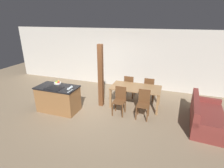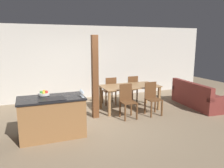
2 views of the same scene
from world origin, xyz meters
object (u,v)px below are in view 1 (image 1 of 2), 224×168
object	(u,v)px
kitchen_island	(58,99)
couch	(205,117)
timber_post	(101,76)
dining_chair_far_right	(149,88)
wine_glass_end	(72,86)
dining_chair_near_left	(120,100)
wine_glass_far	(71,87)
fruit_bowl	(58,83)
dining_chair_far_left	(129,86)
dining_chair_near_right	(143,103)
dining_table	(136,90)
wine_glass_near	(68,89)
wine_glass_middle	(69,88)

from	to	relation	value
kitchen_island	couch	world-z (taller)	kitchen_island
couch	timber_post	size ratio (longest dim) A/B	0.88
couch	dining_chair_far_right	bearing A→B (deg)	61.26
wine_glass_end	dining_chair_far_right	world-z (taller)	wine_glass_end
dining_chair_near_left	wine_glass_far	bearing A→B (deg)	-155.26
kitchen_island	wine_glass_end	bearing A→B (deg)	-7.53
wine_glass_far	timber_post	xyz separation A→B (m)	(0.63, 1.03, 0.11)
wine_glass_end	dining_chair_near_left	size ratio (longest dim) A/B	0.17
wine_glass_end	dining_chair_near_left	world-z (taller)	wine_glass_end
fruit_bowl	dining_chair_far_left	bearing A→B (deg)	36.56
fruit_bowl	dining_chair_near_left	bearing A→B (deg)	6.99
dining_chair_near_right	dining_chair_far_left	bearing A→B (deg)	120.32
dining_chair_far_left	dining_chair_near_right	bearing A→B (deg)	120.32
wine_glass_far	dining_table	xyz separation A→B (m)	(1.86, 1.36, -0.37)
couch	wine_glass_near	bearing A→B (deg)	107.50
wine_glass_near	dining_table	bearing A→B (deg)	39.19
wine_glass_middle	dining_table	distance (m)	2.38
dining_chair_near_right	timber_post	bearing A→B (deg)	167.75
wine_glass_near	dining_table	size ratio (longest dim) A/B	0.09
wine_glass_far	dining_chair_far_left	size ratio (longest dim) A/B	0.17
kitchen_island	dining_chair_far_left	xyz separation A→B (m)	(2.11, 1.89, 0.05)
dining_chair_far_right	dining_table	bearing A→B (deg)	59.68
wine_glass_near	couch	bearing A→B (deg)	13.23
dining_chair_near_left	couch	xyz separation A→B (m)	(2.71, 0.15, -0.24)
kitchen_island	dining_chair_near_left	bearing A→B (deg)	13.58
wine_glass_near	fruit_bowl	bearing A→B (deg)	144.74
dining_chair_near_left	dining_chair_near_right	world-z (taller)	same
wine_glass_middle	wine_glass_far	distance (m)	0.08
wine_glass_middle	timber_post	xyz separation A→B (m)	(0.63, 1.10, 0.11)
fruit_bowl	dining_chair_far_right	bearing A→B (deg)	28.57
wine_glass_far	dining_chair_far_left	bearing A→B (deg)	54.68
timber_post	wine_glass_near	bearing A→B (deg)	-118.08
dining_chair_far_left	couch	bearing A→B (deg)	155.53
dining_chair_far_left	timber_post	world-z (taller)	timber_post
dining_table	couch	distance (m)	2.40
fruit_bowl	wine_glass_end	world-z (taller)	wine_glass_end
timber_post	couch	bearing A→B (deg)	-3.27
wine_glass_end	dining_chair_far_right	xyz separation A→B (m)	(2.27, 1.98, -0.54)
wine_glass_end	timber_post	xyz separation A→B (m)	(0.63, 0.95, 0.11)
dining_chair_far_left	dining_chair_far_right	world-z (taller)	same
wine_glass_end	couch	world-z (taller)	wine_glass_end
dining_table	timber_post	bearing A→B (deg)	-164.70
wine_glass_end	dining_chair_far_left	bearing A→B (deg)	53.64
wine_glass_near	dining_chair_far_left	distance (m)	2.70
wine_glass_middle	wine_glass_far	world-z (taller)	same
wine_glass_far	wine_glass_end	size ratio (longest dim) A/B	1.00
wine_glass_middle	couch	size ratio (longest dim) A/B	0.08
wine_glass_end	couch	bearing A→B (deg)	10.19
dining_chair_far_left	kitchen_island	bearing A→B (deg)	41.96
timber_post	fruit_bowl	bearing A→B (deg)	-155.94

